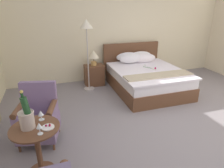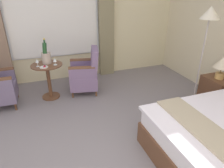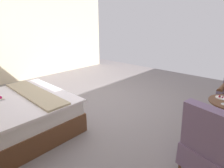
% 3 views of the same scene
% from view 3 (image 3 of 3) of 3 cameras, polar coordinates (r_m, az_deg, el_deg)
% --- Properties ---
extents(ground_plane, '(7.84, 7.84, 0.00)m').
position_cam_3_polar(ground_plane, '(3.82, -3.97, -7.33)').
color(ground_plane, gray).
extents(wall_far_side, '(0.12, 5.99, 3.12)m').
position_cam_3_polar(wall_far_side, '(6.20, -26.28, 15.86)').
color(wall_far_side, beige).
rests_on(wall_far_side, ground).
extents(snack_plate, '(0.15, 0.15, 0.04)m').
position_cam_3_polar(snack_plate, '(2.89, 32.10, -3.78)').
color(snack_plate, white).
rests_on(snack_plate, side_table_round).
extents(armchair_by_window, '(0.69, 0.70, 0.94)m').
position_cam_3_polar(armchair_by_window, '(2.29, 30.53, -17.82)').
color(armchair_by_window, brown).
rests_on(armchair_by_window, ground).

